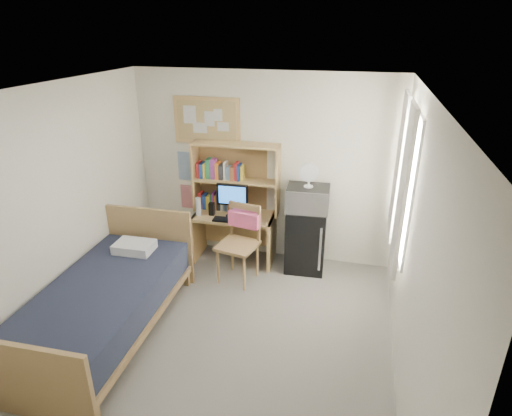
% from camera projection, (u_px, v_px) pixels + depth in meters
% --- Properties ---
extents(floor, '(3.60, 4.20, 0.02)m').
position_uv_depth(floor, '(216.00, 347.00, 4.51)').
color(floor, gray).
rests_on(floor, ground).
extents(ceiling, '(3.60, 4.20, 0.02)m').
position_uv_depth(ceiling, '(205.00, 93.00, 3.48)').
color(ceiling, white).
rests_on(ceiling, wall_back).
extents(wall_back, '(3.60, 0.04, 2.60)m').
position_uv_depth(wall_back, '(263.00, 169.00, 5.86)').
color(wall_back, white).
rests_on(wall_back, floor).
extents(wall_left, '(0.04, 4.20, 2.60)m').
position_uv_depth(wall_left, '(46.00, 216.00, 4.39)').
color(wall_left, white).
rests_on(wall_left, floor).
extents(wall_right, '(0.04, 4.20, 2.60)m').
position_uv_depth(wall_right, '(414.00, 260.00, 3.59)').
color(wall_right, white).
rests_on(wall_right, floor).
extents(window_unit, '(0.10, 1.40, 1.70)m').
position_uv_depth(window_unit, '(403.00, 179.00, 4.55)').
color(window_unit, white).
rests_on(window_unit, wall_right).
extents(curtain_left, '(0.04, 0.55, 1.70)m').
position_uv_depth(curtain_left, '(403.00, 192.00, 4.20)').
color(curtain_left, white).
rests_on(curtain_left, wall_right).
extents(curtain_right, '(0.04, 0.55, 1.70)m').
position_uv_depth(curtain_right, '(398.00, 168.00, 4.91)').
color(curtain_right, white).
rests_on(curtain_right, wall_right).
extents(bulletin_board, '(0.94, 0.03, 0.64)m').
position_uv_depth(bulletin_board, '(207.00, 121.00, 5.78)').
color(bulletin_board, tan).
rests_on(bulletin_board, wall_back).
extents(poster_wave, '(0.30, 0.01, 0.42)m').
position_uv_depth(poster_wave, '(188.00, 166.00, 6.12)').
color(poster_wave, '#26599A').
rests_on(poster_wave, wall_back).
extents(poster_japan, '(0.28, 0.01, 0.36)m').
position_uv_depth(poster_japan, '(190.00, 197.00, 6.31)').
color(poster_japan, red).
rests_on(poster_japan, wall_back).
extents(desk, '(1.13, 0.59, 0.69)m').
position_uv_depth(desk, '(235.00, 237.00, 6.05)').
color(desk, tan).
rests_on(desk, floor).
extents(desk_chair, '(0.60, 0.60, 1.02)m').
position_uv_depth(desk_chair, '(238.00, 245.00, 5.49)').
color(desk_chair, tan).
rests_on(desk_chair, floor).
extents(mini_fridge, '(0.55, 0.55, 0.88)m').
position_uv_depth(mini_fridge, '(306.00, 239.00, 5.80)').
color(mini_fridge, black).
rests_on(mini_fridge, floor).
extents(bed, '(1.17, 2.26, 0.61)m').
position_uv_depth(bed, '(105.00, 309.00, 4.59)').
color(bed, '#1A1E2F').
rests_on(bed, floor).
extents(hutch, '(1.20, 0.35, 0.98)m').
position_uv_depth(hutch, '(236.00, 178.00, 5.85)').
color(hutch, tan).
rests_on(hutch, desk).
extents(monitor, '(0.43, 0.05, 0.45)m').
position_uv_depth(monitor, '(233.00, 201.00, 5.77)').
color(monitor, black).
rests_on(monitor, desk).
extents(keyboard, '(0.47, 0.17, 0.02)m').
position_uv_depth(keyboard, '(230.00, 220.00, 5.72)').
color(keyboard, black).
rests_on(keyboard, desk).
extents(speaker_left, '(0.08, 0.08, 0.18)m').
position_uv_depth(speaker_left, '(212.00, 209.00, 5.88)').
color(speaker_left, black).
rests_on(speaker_left, desk).
extents(speaker_right, '(0.08, 0.08, 0.18)m').
position_uv_depth(speaker_right, '(254.00, 212.00, 5.76)').
color(speaker_right, black).
rests_on(speaker_right, desk).
extents(water_bottle, '(0.08, 0.08, 0.25)m').
position_uv_depth(water_bottle, '(198.00, 207.00, 5.86)').
color(water_bottle, white).
rests_on(water_bottle, desk).
extents(hoodie, '(0.44, 0.21, 0.20)m').
position_uv_depth(hoodie, '(244.00, 219.00, 5.54)').
color(hoodie, '#FF6191').
rests_on(hoodie, desk_chair).
extents(microwave, '(0.57, 0.44, 0.32)m').
position_uv_depth(microwave, '(308.00, 198.00, 5.55)').
color(microwave, silver).
rests_on(microwave, mini_fridge).
extents(desk_fan, '(0.25, 0.25, 0.29)m').
position_uv_depth(desk_fan, '(309.00, 176.00, 5.43)').
color(desk_fan, white).
rests_on(desk_fan, microwave).
extents(pillow, '(0.46, 0.33, 0.11)m').
position_uv_depth(pillow, '(134.00, 247.00, 5.12)').
color(pillow, white).
rests_on(pillow, bed).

